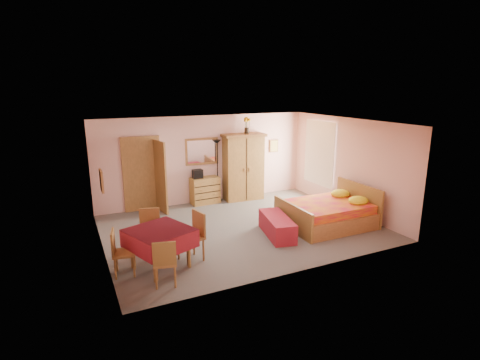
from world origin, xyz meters
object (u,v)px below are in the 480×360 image
floor_lamp (218,171)px  chair_west (124,252)px  chair_east (190,237)px  wardrobe (243,167)px  bed (327,207)px  chest_of_drawers (205,190)px  chair_north (150,232)px  sunflower_vase (247,125)px  bench (277,226)px  stereo (198,174)px  dining_table (160,249)px  wall_mirror (202,151)px  chair_south (165,261)px

floor_lamp → chair_west: 4.88m
chair_east → wardrobe: bearing=-52.6°
floor_lamp → bed: floor_lamp is taller
chest_of_drawers → floor_lamp: size_ratio=0.45×
floor_lamp → chair_west: bearing=-133.1°
floor_lamp → chair_north: 3.92m
sunflower_vase → bench: 3.70m
bed → chair_north: size_ratio=2.27×
stereo → chair_west: size_ratio=0.32×
floor_lamp → wardrobe: 0.81m
dining_table → bench: bearing=8.6°
wall_mirror → wardrobe: bearing=-9.9°
sunflower_vase → chair_north: sunflower_vase is taller
bench → chest_of_drawers: bearing=102.2°
bench → chair_east: size_ratio=1.38×
wall_mirror → chair_west: bearing=-125.0°
wall_mirror → chair_west: 4.80m
chair_south → chair_north: size_ratio=0.94×
bench → stereo: bearing=106.1°
chair_south → chair_west: bearing=146.2°
floor_lamp → chair_east: (-2.02, -3.51, -0.44)m
chair_west → chest_of_drawers: bearing=152.2°
wardrobe → bench: 3.15m
floor_lamp → wardrobe: bearing=-10.1°
chair_west → sunflower_vase: bearing=140.7°
sunflower_vase → bench: (-0.69, -3.00, -2.05)m
stereo → chair_north: size_ratio=0.30×
chair_north → chair_west: size_ratio=1.05×
wall_mirror → floor_lamp: wall_mirror is taller
floor_lamp → sunflower_vase: sunflower_vase is taller
floor_lamp → chair_south: 5.05m
bed → chair_south: bed is taller
chest_of_drawers → bed: (2.12, -3.04, 0.09)m
stereo → chair_east: size_ratio=0.28×
bench → bed: bearing=1.0°
wall_mirror → chair_south: 5.04m
wall_mirror → chair_north: size_ratio=1.09×
chest_of_drawers → stereo: (-0.22, -0.00, 0.53)m
sunflower_vase → chair_west: (-4.23, -3.41, -1.84)m
wall_mirror → stereo: wall_mirror is taller
dining_table → wall_mirror: bearing=59.2°
sunflower_vase → dining_table: sunflower_vase is taller
bed → chair_south: (-4.41, -1.11, -0.05)m
bench → wall_mirror: bearing=101.4°
sunflower_vase → chair_south: bearing=-131.7°
sunflower_vase → chair_west: bearing=-141.1°
stereo → bed: stereo is taller
chair_north → chair_west: 0.96m
sunflower_vase → chair_north: (-3.60, -2.68, -1.82)m
chest_of_drawers → dining_table: 4.14m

